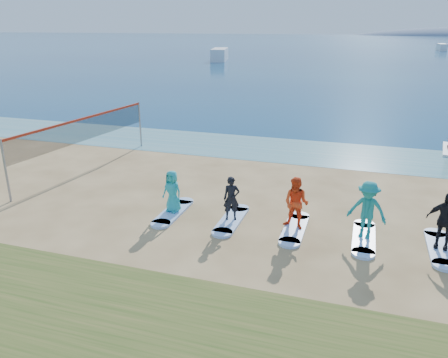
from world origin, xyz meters
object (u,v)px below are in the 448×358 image
(student_0, at_px, (172,191))
(student_3, at_px, (367,210))
(surfboard_3, at_px, (364,238))
(student_4, at_px, (445,221))
(surfboard_1, at_px, (231,220))
(surfboard_4, at_px, (440,248))
(surfboard_0, at_px, (173,212))
(student_1, at_px, (231,198))
(boat_offshore_b, at_px, (441,51))
(student_2, at_px, (296,203))
(volleyball_net, at_px, (84,130))
(surfboard_2, at_px, (295,229))
(boat_offshore_a, at_px, (220,61))

(student_0, height_order, student_3, student_3)
(surfboard_3, distance_m, student_3, 0.98)
(surfboard_3, bearing_deg, student_4, 0.00)
(surfboard_1, distance_m, surfboard_3, 4.45)
(surfboard_4, bearing_deg, surfboard_0, 180.00)
(student_0, height_order, surfboard_3, student_0)
(surfboard_0, height_order, surfboard_1, same)
(surfboard_0, height_order, student_1, student_1)
(surfboard_1, bearing_deg, boat_offshore_b, 79.54)
(surfboard_1, height_order, student_2, student_2)
(boat_offshore_b, bearing_deg, student_1, -105.56)
(volleyball_net, bearing_deg, surfboard_4, -13.42)
(boat_offshore_b, height_order, surfboard_3, boat_offshore_b)
(volleyball_net, relative_size, boat_offshore_b, 1.75)
(surfboard_2, bearing_deg, student_2, 0.00)
(boat_offshore_a, bearing_deg, student_0, -86.12)
(surfboard_0, relative_size, surfboard_1, 1.00)
(boat_offshore_a, xyz_separation_m, student_1, (23.22, -68.27, 0.86))
(boat_offshore_a, xyz_separation_m, surfboard_0, (20.99, -68.27, 0.04))
(volleyball_net, distance_m, student_2, 11.12)
(volleyball_net, xyz_separation_m, student_2, (10.49, -3.57, -0.94))
(student_1, relative_size, surfboard_2, 0.70)
(surfboard_1, xyz_separation_m, surfboard_4, (6.68, 0.00, 0.00))
(surfboard_1, xyz_separation_m, surfboard_2, (2.23, 0.00, 0.00))
(volleyball_net, distance_m, student_4, 15.40)
(boat_offshore_b, height_order, student_0, student_0)
(volleyball_net, bearing_deg, surfboard_3, -15.67)
(student_1, bearing_deg, student_0, 159.03)
(boat_offshore_a, relative_size, boat_offshore_b, 1.76)
(surfboard_0, xyz_separation_m, student_4, (8.91, 0.00, 0.94))
(student_0, relative_size, surfboard_4, 0.70)
(surfboard_3, height_order, surfboard_4, same)
(boat_offshore_a, bearing_deg, volleyball_net, -90.20)
(surfboard_0, height_order, surfboard_2, same)
(student_2, bearing_deg, boat_offshore_a, 122.89)
(student_3, bearing_deg, surfboard_3, 0.00)
(surfboard_2, distance_m, student_4, 4.55)
(student_0, height_order, surfboard_2, student_0)
(student_3, relative_size, surfboard_4, 0.85)
(boat_offshore_a, bearing_deg, surfboard_2, -82.77)
(surfboard_4, distance_m, student_4, 0.94)
(boat_offshore_b, relative_size, surfboard_0, 2.36)
(boat_offshore_b, distance_m, surfboard_4, 118.18)
(student_4, bearing_deg, surfboard_1, -167.64)
(student_0, relative_size, student_4, 0.87)
(surfboard_1, height_order, student_4, student_4)
(student_1, bearing_deg, student_3, -20.97)
(boat_offshore_a, xyz_separation_m, student_3, (27.68, -68.27, 1.03))
(student_0, height_order, surfboard_4, student_0)
(student_1, xyz_separation_m, surfboard_4, (6.68, 0.00, -0.82))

